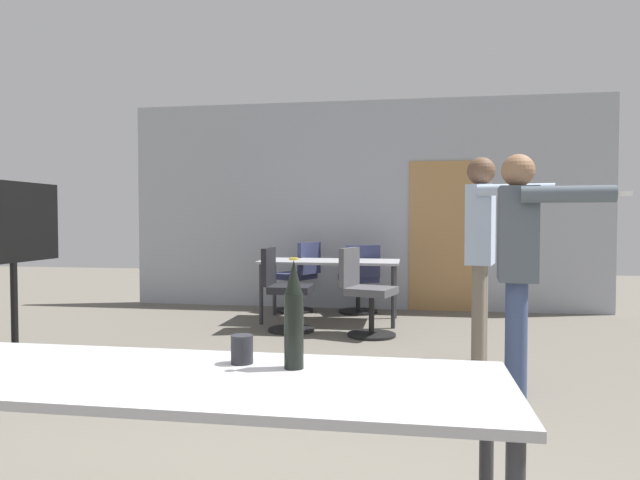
{
  "coord_description": "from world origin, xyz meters",
  "views": [
    {
      "loc": [
        0.7,
        -1.5,
        1.26
      ],
      "look_at": [
        -0.0,
        2.8,
        1.1
      ],
      "focal_mm": 32.0,
      "sensor_mm": 36.0,
      "label": 1
    }
  ],
  "objects_px": {
    "office_chair_side_rolled": "(360,281)",
    "beer_bottle": "(294,316)",
    "person_far_watching": "(482,237)",
    "drink_cup": "(242,349)",
    "office_chair_near_pushed": "(298,279)",
    "tv_screen": "(13,248)",
    "office_chair_far_right": "(365,294)",
    "person_near_casual": "(519,252)",
    "office_chair_far_left": "(285,292)"
  },
  "relations": [
    {
      "from": "office_chair_side_rolled",
      "to": "beer_bottle",
      "type": "bearing_deg",
      "value": -107.3
    },
    {
      "from": "person_far_watching",
      "to": "drink_cup",
      "type": "relative_size",
      "value": 17.86
    },
    {
      "from": "office_chair_side_rolled",
      "to": "drink_cup",
      "type": "xyz_separation_m",
      "value": [
        0.1,
        -5.6,
        0.37
      ]
    },
    {
      "from": "beer_bottle",
      "to": "office_chair_near_pushed",
      "type": "bearing_deg",
      "value": 101.26
    },
    {
      "from": "office_chair_near_pushed",
      "to": "beer_bottle",
      "type": "relative_size",
      "value": 2.5
    },
    {
      "from": "tv_screen",
      "to": "drink_cup",
      "type": "height_order",
      "value": "tv_screen"
    },
    {
      "from": "office_chair_far_right",
      "to": "drink_cup",
      "type": "bearing_deg",
      "value": 15.94
    },
    {
      "from": "beer_bottle",
      "to": "drink_cup",
      "type": "distance_m",
      "value": 0.24
    },
    {
      "from": "tv_screen",
      "to": "office_chair_far_right",
      "type": "distance_m",
      "value": 3.43
    },
    {
      "from": "person_far_watching",
      "to": "office_chair_near_pushed",
      "type": "bearing_deg",
      "value": -125.95
    },
    {
      "from": "person_near_casual",
      "to": "office_chair_far_left",
      "type": "distance_m",
      "value": 3.04
    },
    {
      "from": "office_chair_side_rolled",
      "to": "beer_bottle",
      "type": "distance_m",
      "value": 5.67
    },
    {
      "from": "person_near_casual",
      "to": "office_chair_far_right",
      "type": "relative_size",
      "value": 1.81
    },
    {
      "from": "tv_screen",
      "to": "person_far_watching",
      "type": "distance_m",
      "value": 4.12
    },
    {
      "from": "beer_bottle",
      "to": "person_near_casual",
      "type": "bearing_deg",
      "value": 63.47
    },
    {
      "from": "office_chair_far_right",
      "to": "drink_cup",
      "type": "xyz_separation_m",
      "value": [
        -0.09,
        -4.19,
        0.35
      ]
    },
    {
      "from": "office_chair_far_left",
      "to": "beer_bottle",
      "type": "xyz_separation_m",
      "value": [
        1.02,
        -4.34,
        0.49
      ]
    },
    {
      "from": "tv_screen",
      "to": "office_chair_near_pushed",
      "type": "distance_m",
      "value": 3.64
    },
    {
      "from": "office_chair_far_left",
      "to": "drink_cup",
      "type": "relative_size",
      "value": 9.31
    },
    {
      "from": "office_chair_far_left",
      "to": "office_chair_side_rolled",
      "type": "distance_m",
      "value": 1.49
    },
    {
      "from": "office_chair_far_left",
      "to": "beer_bottle",
      "type": "distance_m",
      "value": 4.49
    },
    {
      "from": "tv_screen",
      "to": "person_near_casual",
      "type": "xyz_separation_m",
      "value": [
        4.22,
        -0.35,
        0.02
      ]
    },
    {
      "from": "tv_screen",
      "to": "drink_cup",
      "type": "bearing_deg",
      "value": -131.91
    },
    {
      "from": "tv_screen",
      "to": "office_chair_far_right",
      "type": "relative_size",
      "value": 1.68
    },
    {
      "from": "office_chair_side_rolled",
      "to": "person_far_watching",
      "type": "bearing_deg",
      "value": -82.53
    },
    {
      "from": "tv_screen",
      "to": "office_chair_far_right",
      "type": "xyz_separation_m",
      "value": [
        2.98,
        1.59,
        -0.56
      ]
    },
    {
      "from": "tv_screen",
      "to": "person_far_watching",
      "type": "height_order",
      "value": "person_far_watching"
    },
    {
      "from": "office_chair_near_pushed",
      "to": "office_chair_far_right",
      "type": "distance_m",
      "value": 1.74
    },
    {
      "from": "drink_cup",
      "to": "office_chair_far_right",
      "type": "bearing_deg",
      "value": 88.77
    },
    {
      "from": "office_chair_far_left",
      "to": "person_near_casual",
      "type": "bearing_deg",
      "value": 46.48
    },
    {
      "from": "beer_bottle",
      "to": "drink_cup",
      "type": "height_order",
      "value": "beer_bottle"
    },
    {
      "from": "person_near_casual",
      "to": "tv_screen",
      "type": "bearing_deg",
      "value": -88.6
    },
    {
      "from": "tv_screen",
      "to": "office_chair_far_left",
      "type": "distance_m",
      "value": 2.74
    },
    {
      "from": "person_near_casual",
      "to": "office_chair_side_rolled",
      "type": "bearing_deg",
      "value": -150.79
    },
    {
      "from": "tv_screen",
      "to": "drink_cup",
      "type": "xyz_separation_m",
      "value": [
        2.89,
        -2.59,
        -0.21
      ]
    },
    {
      "from": "office_chair_far_right",
      "to": "tv_screen",
      "type": "bearing_deg",
      "value": -44.67
    },
    {
      "from": "office_chair_side_rolled",
      "to": "drink_cup",
      "type": "height_order",
      "value": "office_chair_side_rolled"
    },
    {
      "from": "person_near_casual",
      "to": "office_chair_near_pushed",
      "type": "relative_size",
      "value": 1.81
    },
    {
      "from": "person_near_casual",
      "to": "office_chair_far_right",
      "type": "xyz_separation_m",
      "value": [
        -1.24,
        1.94,
        -0.58
      ]
    },
    {
      "from": "person_near_casual",
      "to": "office_chair_near_pushed",
      "type": "bearing_deg",
      "value": -139.93
    },
    {
      "from": "person_far_watching",
      "to": "office_chair_far_left",
      "type": "height_order",
      "value": "person_far_watching"
    },
    {
      "from": "office_chair_far_right",
      "to": "drink_cup",
      "type": "relative_size",
      "value": 9.43
    },
    {
      "from": "person_near_casual",
      "to": "office_chair_side_rolled",
      "type": "distance_m",
      "value": 3.7
    },
    {
      "from": "drink_cup",
      "to": "office_chair_near_pushed",
      "type": "bearing_deg",
      "value": 99.4
    },
    {
      "from": "office_chair_side_rolled",
      "to": "beer_bottle",
      "type": "xyz_separation_m",
      "value": [
        0.29,
        -5.64,
        0.5
      ]
    },
    {
      "from": "tv_screen",
      "to": "beer_bottle",
      "type": "height_order",
      "value": "tv_screen"
    },
    {
      "from": "office_chair_near_pushed",
      "to": "beer_bottle",
      "type": "xyz_separation_m",
      "value": [
        1.12,
        -5.64,
        0.48
      ]
    },
    {
      "from": "person_near_casual",
      "to": "drink_cup",
      "type": "bearing_deg",
      "value": -24.6
    },
    {
      "from": "drink_cup",
      "to": "person_near_casual",
      "type": "bearing_deg",
      "value": 59.29
    },
    {
      "from": "person_far_watching",
      "to": "beer_bottle",
      "type": "xyz_separation_m",
      "value": [
        -0.99,
        -3.19,
        -0.17
      ]
    }
  ]
}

